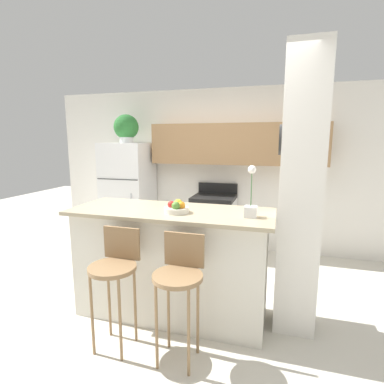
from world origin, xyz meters
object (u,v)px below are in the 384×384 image
object	(u,v)px
potted_plant_on_fridge	(126,128)
fruit_bowl	(177,208)
bar_stool_left	(115,269)
bar_stool_right	(179,278)
refrigerator	(129,195)
stove_range	(214,224)
orchid_vase	(251,202)

from	to	relation	value
potted_plant_on_fridge	fruit_bowl	world-z (taller)	potted_plant_on_fridge
bar_stool_left	fruit_bowl	world-z (taller)	fruit_bowl
bar_stool_right	potted_plant_on_fridge	xyz separation A→B (m)	(-1.66, 2.29, 1.25)
fruit_bowl	bar_stool_left	bearing A→B (deg)	-127.39
fruit_bowl	bar_stool_right	bearing A→B (deg)	-68.96
bar_stool_right	fruit_bowl	size ratio (longest dim) A/B	4.37
refrigerator	fruit_bowl	size ratio (longest dim) A/B	7.35
stove_range	potted_plant_on_fridge	bearing A→B (deg)	-177.87
fruit_bowl	orchid_vase	bearing A→B (deg)	2.09
bar_stool_left	bar_stool_right	size ratio (longest dim) A/B	1.00
bar_stool_right	orchid_vase	bearing A→B (deg)	46.73
stove_range	bar_stool_left	distance (m)	2.38
bar_stool_left	potted_plant_on_fridge	xyz separation A→B (m)	(-1.10, 2.29, 1.25)
refrigerator	orchid_vase	world-z (taller)	refrigerator
refrigerator	bar_stool_left	distance (m)	2.55
refrigerator	fruit_bowl	world-z (taller)	refrigerator
refrigerator	stove_range	size ratio (longest dim) A/B	1.60
bar_stool_right	fruit_bowl	world-z (taller)	fruit_bowl
orchid_vase	fruit_bowl	bearing A→B (deg)	-177.91
potted_plant_on_fridge	fruit_bowl	distance (m)	2.47
stove_range	orchid_vase	world-z (taller)	orchid_vase
potted_plant_on_fridge	fruit_bowl	xyz separation A→B (m)	(1.47, -1.80, -0.81)
refrigerator	potted_plant_on_fridge	bearing A→B (deg)	117.52
potted_plant_on_fridge	orchid_vase	xyz separation A→B (m)	(2.15, -1.78, -0.72)
bar_stool_right	orchid_vase	size ratio (longest dim) A/B	2.24
bar_stool_left	fruit_bowl	distance (m)	0.76
potted_plant_on_fridge	fruit_bowl	size ratio (longest dim) A/B	1.92
bar_stool_right	fruit_bowl	distance (m)	0.68
bar_stool_right	orchid_vase	distance (m)	0.89
refrigerator	bar_stool_right	world-z (taller)	refrigerator
bar_stool_left	potted_plant_on_fridge	distance (m)	2.83
orchid_vase	fruit_bowl	world-z (taller)	orchid_vase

